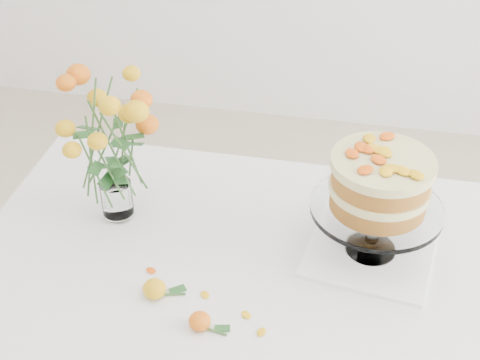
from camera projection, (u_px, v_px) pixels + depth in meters
The scene contains 10 objects.
table at pixel (266, 297), 1.58m from camera, with size 1.43×0.93×0.76m.
napkin at pixel (370, 251), 1.58m from camera, with size 0.28×0.28×0.01m, color white.
cake_stand at pixel (379, 188), 1.47m from camera, with size 0.30×0.30×0.27m.
rose_vase at pixel (109, 137), 1.56m from camera, with size 0.28×0.28×0.40m.
loose_rose_near at pixel (155, 289), 1.45m from camera, with size 0.09×0.05×0.04m.
loose_rose_far at pixel (200, 321), 1.38m from camera, with size 0.08×0.05×0.04m.
stray_petal_a at pixel (205, 295), 1.47m from camera, with size 0.03×0.02×0.00m, color #EFAE0F.
stray_petal_b at pixel (246, 315), 1.42m from camera, with size 0.03×0.02×0.00m, color #EFAE0F.
stray_petal_c at pixel (261, 332), 1.38m from camera, with size 0.03×0.02×0.00m, color #EFAE0F.
stray_petal_d at pixel (151, 271), 1.53m from camera, with size 0.03×0.02×0.00m, color #EFAE0F.
Camera 1 is at (0.16, -1.10, 1.82)m, focal length 50.00 mm.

